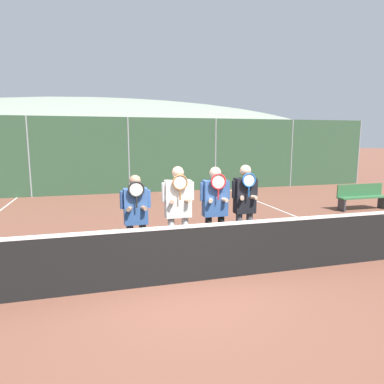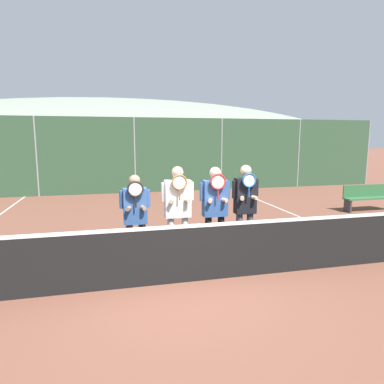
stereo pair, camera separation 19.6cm
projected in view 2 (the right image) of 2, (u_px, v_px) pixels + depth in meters
ground_plane at (182, 282)px, 5.69m from camera, size 120.00×120.00×0.00m
hill_distant at (114, 151)px, 60.94m from camera, size 90.98×50.54×17.69m
clubhouse_building at (122, 147)px, 23.90m from camera, size 21.45×5.50×3.38m
fence_back at (135, 155)px, 14.70m from camera, size 23.64×0.06×3.24m
tennis_net at (181, 253)px, 5.61m from camera, size 12.01×0.09×1.08m
court_line_right_sideline at (315, 223)px, 9.61m from camera, size 0.05×16.00×0.01m
player_leftmost at (135, 213)px, 6.22m from camera, size 0.56×0.34×1.72m
player_center_left at (178, 206)px, 6.47m from camera, size 0.62×0.34×1.85m
player_center_right at (215, 205)px, 6.60m from camera, size 0.61×0.34×1.83m
player_rightmost at (245, 203)px, 6.78m from camera, size 0.55×0.34×1.85m
car_left_of_center at (78, 167)px, 17.18m from camera, size 4.13×2.07×1.78m
car_center at (178, 165)px, 18.43m from camera, size 4.67×2.09×1.75m
car_right_of_center at (270, 163)px, 19.67m from camera, size 4.67×1.98×1.85m
bench_courtside at (368, 197)px, 11.22m from camera, size 1.77×0.36×0.85m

